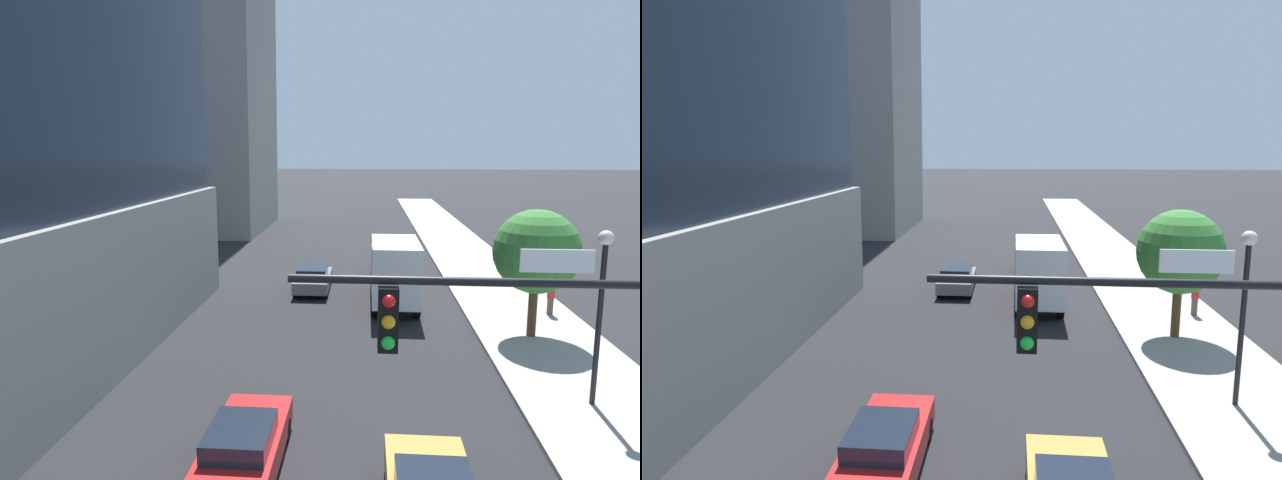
{
  "view_description": "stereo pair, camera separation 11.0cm",
  "coord_description": "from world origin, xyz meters",
  "views": [
    {
      "loc": [
        0.81,
        -5.19,
        7.93
      ],
      "look_at": [
        -0.45,
        9.84,
        5.39
      ],
      "focal_mm": 30.98,
      "sensor_mm": 36.0,
      "label": 1
    },
    {
      "loc": [
        0.92,
        -5.18,
        7.93
      ],
      "look_at": [
        -0.45,
        9.84,
        5.39
      ],
      "focal_mm": 30.98,
      "sensor_mm": 36.0,
      "label": 2
    }
  ],
  "objects": [
    {
      "name": "sidewalk",
      "position": [
        8.13,
        20.0,
        0.07
      ],
      "size": [
        5.16,
        120.0,
        0.15
      ],
      "primitive_type": "cube",
      "color": "#9E9B93",
      "rests_on": "ground"
    },
    {
      "name": "street_lamp",
      "position": [
        7.82,
        11.33,
        3.71
      ],
      "size": [
        0.44,
        0.44,
        5.39
      ],
      "color": "black",
      "rests_on": "sidewalk"
    },
    {
      "name": "construction_building",
      "position": [
        -15.62,
        47.89,
        18.33
      ],
      "size": [
        14.13,
        15.59,
        41.75
      ],
      "color": "gray",
      "rests_on": "ground"
    },
    {
      "name": "car_gray",
      "position": [
        -2.08,
        24.59,
        0.72
      ],
      "size": [
        1.87,
        4.33,
        1.43
      ],
      "color": "slate",
      "rests_on": "ground"
    },
    {
      "name": "car_black",
      "position": [
        2.26,
        29.73,
        0.68
      ],
      "size": [
        1.91,
        4.13,
        1.37
      ],
      "color": "black",
      "rests_on": "ground"
    },
    {
      "name": "traffic_light_pole",
      "position": [
        3.85,
        3.3,
        4.54
      ],
      "size": [
        6.46,
        0.48,
        6.47
      ],
      "color": "black",
      "rests_on": "sidewalk"
    },
    {
      "name": "street_tree",
      "position": [
        7.75,
        17.55,
        3.72
      ],
      "size": [
        3.45,
        3.45,
        5.31
      ],
      "color": "brown",
      "rests_on": "sidewalk"
    },
    {
      "name": "car_red",
      "position": [
        -2.08,
        7.01,
        0.7
      ],
      "size": [
        1.78,
        4.67,
        1.42
      ],
      "color": "red",
      "rests_on": "ground"
    },
    {
      "name": "box_truck",
      "position": [
        2.26,
        22.09,
        1.87
      ],
      "size": [
        2.29,
        6.64,
        3.42
      ],
      "color": "silver",
      "rests_on": "ground"
    },
    {
      "name": "pedestrian_red_shirt",
      "position": [
        9.5,
        20.67,
        0.95
      ],
      "size": [
        0.34,
        0.34,
        1.59
      ],
      "color": "brown",
      "rests_on": "sidewalk"
    }
  ]
}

